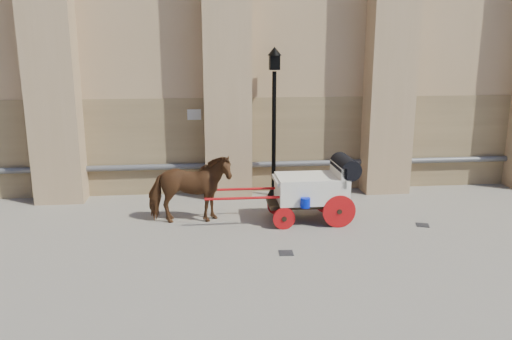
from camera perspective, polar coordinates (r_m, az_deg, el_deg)
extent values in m
plane|color=gray|center=(12.33, 2.49, -7.44)|extent=(90.00, 90.00, 0.00)
cube|color=#947B52|center=(16.25, 7.30, 3.07)|extent=(44.00, 0.35, 3.00)
cylinder|color=#59595B|center=(16.11, 7.46, 0.80)|extent=(42.00, 0.18, 0.18)
cube|color=beige|center=(15.47, -7.08, 6.31)|extent=(0.42, 0.04, 0.32)
imported|color=#563219|center=(13.03, -7.59, -2.19)|extent=(1.00, 2.16, 1.82)
cube|color=black|center=(13.23, 5.87, -3.66)|extent=(2.08, 0.96, 0.11)
cube|color=white|center=(13.14, 6.31, -2.07)|extent=(1.80, 1.19, 0.66)
cube|color=white|center=(13.22, 9.35, -0.39)|extent=(0.15, 1.18, 0.52)
cube|color=white|center=(12.94, 2.86, -1.17)|extent=(0.34, 1.04, 0.09)
cylinder|color=black|center=(13.22, 10.17, 0.43)|extent=(0.54, 1.18, 0.53)
cylinder|color=#B10C0F|center=(12.88, 9.48, -4.69)|extent=(0.85, 0.06, 0.85)
cylinder|color=#B10C0F|center=(13.96, 8.22, -3.22)|extent=(0.85, 0.06, 0.85)
cylinder|color=#B10C0F|center=(12.63, 3.22, -5.57)|extent=(0.57, 0.06, 0.57)
cylinder|color=#B10C0F|center=(13.73, 2.45, -3.99)|extent=(0.57, 0.06, 0.57)
cylinder|color=#B10C0F|center=(12.52, -0.71, -3.22)|extent=(2.27, 0.08, 0.07)
cylinder|color=#B10C0F|center=(13.33, -1.05, -2.18)|extent=(2.27, 0.08, 0.07)
cylinder|color=#0118C4|center=(12.52, 5.65, -3.74)|extent=(0.25, 0.25, 0.25)
cylinder|color=black|center=(15.20, 2.06, 4.01)|extent=(0.13, 0.13, 3.81)
cone|color=black|center=(15.57, 2.00, -2.23)|extent=(0.38, 0.38, 0.38)
cube|color=black|center=(15.00, 2.13, 12.21)|extent=(0.30, 0.30, 0.44)
cone|color=black|center=(14.99, 2.14, 13.43)|extent=(0.42, 0.42, 0.25)
cube|color=black|center=(11.29, 3.45, -9.44)|extent=(0.34, 0.34, 0.01)
cube|color=black|center=(13.68, 18.50, -5.99)|extent=(0.40, 0.40, 0.01)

